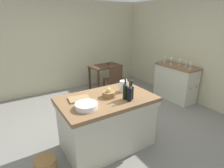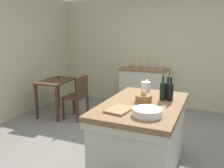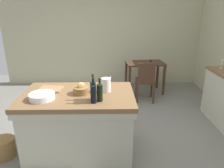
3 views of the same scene
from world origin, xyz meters
name	(u,v)px [view 1 (image 1 of 3)]	position (x,y,z in m)	size (l,w,h in m)	color
ground_plane	(108,127)	(0.00, 0.00, 0.00)	(6.76, 6.76, 0.00)	slate
wall_back	(63,47)	(0.00, 2.60, 1.30)	(5.32, 0.12, 2.60)	#B7B28E
wall_right	(197,52)	(2.60, 0.00, 1.30)	(0.12, 5.20, 2.60)	#B7B28E
island_table	(107,120)	(-0.30, -0.46, 0.48)	(1.50, 0.94, 0.90)	brown
side_cabinet	(175,82)	(2.26, 0.26, 0.47)	(0.52, 1.13, 0.94)	brown
writing_desk	(105,70)	(1.01, 1.84, 0.64)	(0.94, 0.63, 0.82)	#472D1E
wooden_chair	(113,79)	(0.93, 1.28, 0.50)	(0.43, 0.43, 0.91)	#472D1E
pitcher	(123,86)	(0.08, -0.39, 0.99)	(0.17, 0.13, 0.23)	white
wash_bowl	(86,106)	(-0.72, -0.63, 0.93)	(0.32, 0.32, 0.08)	white
bread_basket	(109,94)	(-0.26, -0.46, 0.95)	(0.21, 0.21, 0.16)	olive
cutting_board	(79,99)	(-0.70, -0.31, 0.91)	(0.32, 0.23, 0.02)	#99754C
wine_bottle_dark	(131,91)	(0.01, -0.71, 1.02)	(0.07, 0.07, 0.31)	black
wine_bottle_amber	(125,91)	(-0.08, -0.66, 1.03)	(0.07, 0.07, 0.33)	black
wine_bottle_green	(130,93)	(-0.07, -0.76, 1.02)	(0.07, 0.07, 0.32)	black
wine_glass_far_left	(191,64)	(2.22, -0.14, 1.05)	(0.07, 0.07, 0.17)	white
wine_glass_left	(186,63)	(2.32, 0.05, 1.04)	(0.07, 0.07, 0.15)	white
wine_glass_middle	(179,61)	(2.30, 0.25, 1.05)	(0.07, 0.07, 0.17)	white
wine_glass_right	(171,59)	(2.21, 0.44, 1.06)	(0.07, 0.07, 0.18)	white
wine_glass_far_right	(165,59)	(2.22, 0.66, 1.05)	(0.07, 0.07, 0.16)	white
wicker_hamper	(46,167)	(-1.36, -0.58, 0.14)	(0.30, 0.30, 0.27)	olive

